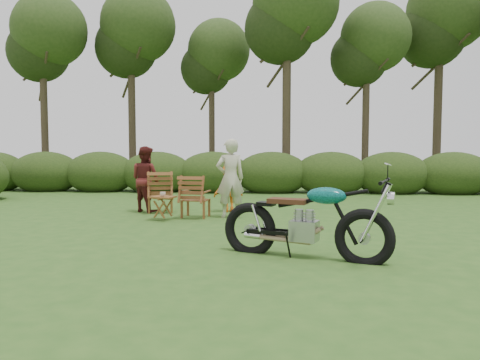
# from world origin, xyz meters

# --- Properties ---
(ground) EXTENTS (80.00, 80.00, 0.00)m
(ground) POSITION_xyz_m (0.00, 0.00, 0.00)
(ground) COLOR #2C521B
(ground) RESTS_ON ground
(tree_line) EXTENTS (22.52, 11.62, 8.14)m
(tree_line) POSITION_xyz_m (0.50, 9.74, 3.81)
(tree_line) COLOR #362B1D
(tree_line) RESTS_ON ground
(motorcycle) EXTENTS (2.46, 1.60, 1.31)m
(motorcycle) POSITION_xyz_m (0.52, -0.46, 0.00)
(motorcycle) COLOR #0B9B96
(motorcycle) RESTS_ON ground
(lawn_chair_right) EXTENTS (0.71, 0.71, 0.92)m
(lawn_chair_right) POSITION_xyz_m (-1.62, 3.11, 0.00)
(lawn_chair_right) COLOR brown
(lawn_chair_right) RESTS_ON ground
(lawn_chair_left) EXTENTS (0.80, 0.80, 0.96)m
(lawn_chair_left) POSITION_xyz_m (-2.60, 3.87, 0.00)
(lawn_chair_left) COLOR brown
(lawn_chair_left) RESTS_ON ground
(side_table) EXTENTS (0.58, 0.53, 0.50)m
(side_table) POSITION_xyz_m (-2.24, 2.65, 0.25)
(side_table) COLOR brown
(side_table) RESTS_ON ground
(cup) EXTENTS (0.13, 0.13, 0.09)m
(cup) POSITION_xyz_m (-2.24, 2.65, 0.55)
(cup) COLOR beige
(cup) RESTS_ON side_table
(adult_a) EXTENTS (0.72, 0.58, 1.72)m
(adult_a) POSITION_xyz_m (-0.86, 3.17, 0.00)
(adult_a) COLOR beige
(adult_a) RESTS_ON ground
(adult_b) EXTENTS (0.95, 0.90, 1.56)m
(adult_b) POSITION_xyz_m (-2.96, 3.91, 0.00)
(adult_b) COLOR #551A18
(adult_b) RESTS_ON ground
(child) EXTENTS (0.84, 0.69, 1.12)m
(child) POSITION_xyz_m (-0.99, 4.05, 0.00)
(child) COLOR #BC5511
(child) RESTS_ON ground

